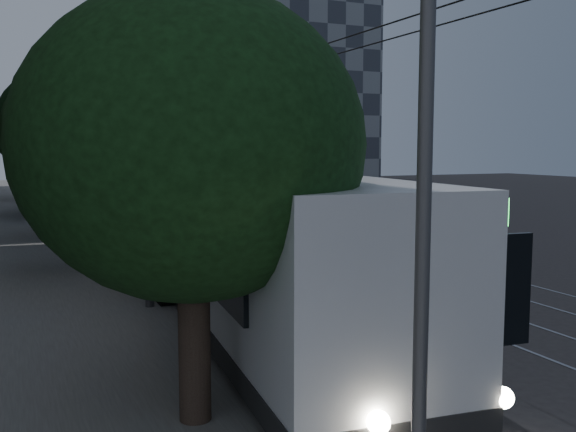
{
  "coord_description": "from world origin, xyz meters",
  "views": [
    {
      "loc": [
        -8.74,
        -14.81,
        3.91
      ],
      "look_at": [
        -0.99,
        2.94,
        1.82
      ],
      "focal_mm": 40.0,
      "sensor_mm": 36.0,
      "label": 1
    }
  ],
  "objects_px": {
    "car_white_c": "(111,200)",
    "car_white_d": "(92,190)",
    "pickup_silver": "(159,223)",
    "car_white_a": "(115,217)",
    "streetlamp_far": "(86,108)",
    "trolleybus": "(251,247)",
    "car_white_b": "(120,201)",
    "streetlamp_near": "(162,46)"
  },
  "relations": [
    {
      "from": "car_white_a",
      "to": "streetlamp_far",
      "type": "distance_m",
      "value": 7.96
    },
    {
      "from": "trolleybus",
      "to": "car_white_c",
      "type": "xyz_separation_m",
      "value": [
        1.1,
        28.02,
        -1.18
      ]
    },
    {
      "from": "car_white_c",
      "to": "streetlamp_near",
      "type": "distance_m",
      "value": 26.36
    },
    {
      "from": "pickup_silver",
      "to": "car_white_a",
      "type": "relative_size",
      "value": 1.69
    },
    {
      "from": "streetlamp_far",
      "to": "car_white_b",
      "type": "bearing_deg",
      "value": 51.52
    },
    {
      "from": "car_white_d",
      "to": "trolleybus",
      "type": "bearing_deg",
      "value": -92.1
    },
    {
      "from": "car_white_c",
      "to": "streetlamp_far",
      "type": "xyz_separation_m",
      "value": [
        -1.78,
        -4.41,
        5.37
      ]
    },
    {
      "from": "car_white_c",
      "to": "streetlamp_far",
      "type": "height_order",
      "value": "streetlamp_far"
    },
    {
      "from": "car_white_d",
      "to": "streetlamp_far",
      "type": "bearing_deg",
      "value": -98.2
    },
    {
      "from": "pickup_silver",
      "to": "car_white_d",
      "type": "xyz_separation_m",
      "value": [
        0.13,
        22.96,
        -0.13
      ]
    },
    {
      "from": "car_white_b",
      "to": "car_white_c",
      "type": "xyz_separation_m",
      "value": [
        -0.3,
        1.78,
        -0.08
      ]
    },
    {
      "from": "trolleybus",
      "to": "pickup_silver",
      "type": "height_order",
      "value": "trolleybus"
    },
    {
      "from": "car_white_b",
      "to": "streetlamp_near",
      "type": "bearing_deg",
      "value": -114.82
    },
    {
      "from": "car_white_c",
      "to": "pickup_silver",
      "type": "bearing_deg",
      "value": -85.82
    },
    {
      "from": "car_white_b",
      "to": "streetlamp_near",
      "type": "distance_m",
      "value": 24.64
    },
    {
      "from": "trolleybus",
      "to": "pickup_silver",
      "type": "distance_m",
      "value": 12.54
    },
    {
      "from": "car_white_d",
      "to": "car_white_c",
      "type": "bearing_deg",
      "value": -88.96
    },
    {
      "from": "trolleybus",
      "to": "pickup_silver",
      "type": "bearing_deg",
      "value": 91.43
    },
    {
      "from": "car_white_c",
      "to": "streetlamp_near",
      "type": "xyz_separation_m",
      "value": [
        -2.38,
        -25.65,
        5.57
      ]
    },
    {
      "from": "pickup_silver",
      "to": "car_white_c",
      "type": "xyz_separation_m",
      "value": [
        0.35,
        15.54,
        -0.28
      ]
    },
    {
      "from": "trolleybus",
      "to": "pickup_silver",
      "type": "xyz_separation_m",
      "value": [
        0.74,
        12.49,
        -0.9
      ]
    },
    {
      "from": "car_white_a",
      "to": "car_white_c",
      "type": "height_order",
      "value": "car_white_a"
    },
    {
      "from": "trolleybus",
      "to": "streetlamp_far",
      "type": "height_order",
      "value": "streetlamp_far"
    },
    {
      "from": "trolleybus",
      "to": "streetlamp_near",
      "type": "bearing_deg",
      "value": 123.22
    },
    {
      "from": "car_white_b",
      "to": "streetlamp_near",
      "type": "xyz_separation_m",
      "value": [
        -2.68,
        -23.87,
        5.5
      ]
    },
    {
      "from": "car_white_b",
      "to": "car_white_a",
      "type": "bearing_deg",
      "value": -119.06
    },
    {
      "from": "trolleybus",
      "to": "car_white_b",
      "type": "bearing_deg",
      "value": 91.77
    },
    {
      "from": "streetlamp_far",
      "to": "trolleybus",
      "type": "bearing_deg",
      "value": -88.33
    },
    {
      "from": "car_white_c",
      "to": "streetlamp_near",
      "type": "relative_size",
      "value": 0.37
    },
    {
      "from": "pickup_silver",
      "to": "car_white_c",
      "type": "distance_m",
      "value": 15.54
    },
    {
      "from": "car_white_c",
      "to": "car_white_d",
      "type": "bearing_deg",
      "value": 97.21
    },
    {
      "from": "pickup_silver",
      "to": "streetlamp_far",
      "type": "distance_m",
      "value": 12.32
    },
    {
      "from": "car_white_a",
      "to": "car_white_b",
      "type": "height_order",
      "value": "car_white_b"
    },
    {
      "from": "car_white_b",
      "to": "car_white_c",
      "type": "bearing_deg",
      "value": 81.27
    },
    {
      "from": "car_white_a",
      "to": "streetlamp_near",
      "type": "bearing_deg",
      "value": -89.02
    },
    {
      "from": "car_white_a",
      "to": "car_white_d",
      "type": "xyz_separation_m",
      "value": [
        1.07,
        17.71,
        0.12
      ]
    },
    {
      "from": "car_white_b",
      "to": "car_white_d",
      "type": "height_order",
      "value": "car_white_d"
    },
    {
      "from": "streetlamp_near",
      "to": "car_white_b",
      "type": "bearing_deg",
      "value": 83.59
    },
    {
      "from": "streetlamp_near",
      "to": "car_white_a",
      "type": "bearing_deg",
      "value": 85.97
    },
    {
      "from": "trolleybus",
      "to": "car_white_d",
      "type": "relative_size",
      "value": 2.87
    },
    {
      "from": "trolleybus",
      "to": "streetlamp_far",
      "type": "bearing_deg",
      "value": 96.49
    },
    {
      "from": "trolleybus",
      "to": "car_white_b",
      "type": "height_order",
      "value": "trolleybus"
    }
  ]
}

